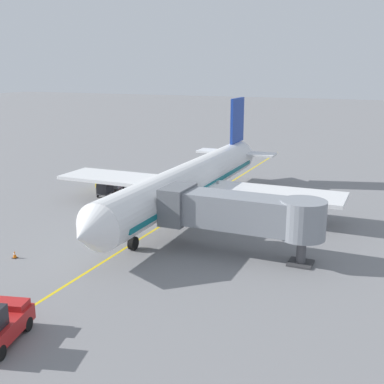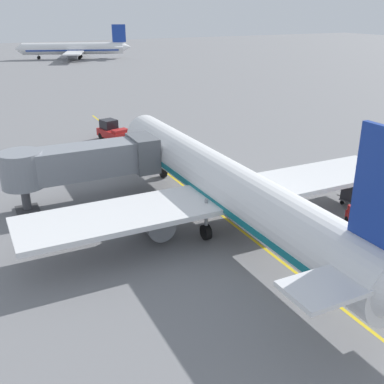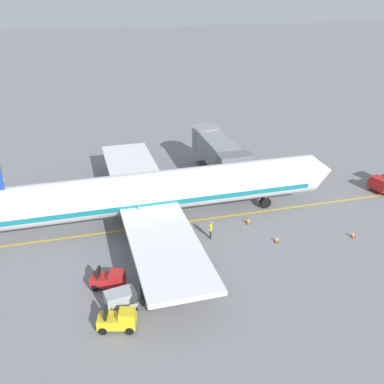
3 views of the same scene
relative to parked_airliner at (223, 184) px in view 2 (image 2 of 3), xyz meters
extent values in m
plane|color=slate|center=(0.68, 1.09, -3.19)|extent=(400.00, 400.00, 0.00)
cube|color=gold|center=(0.68, 1.09, -3.18)|extent=(0.24, 80.00, 0.01)
cylinder|color=white|center=(0.00, 0.27, 0.10)|extent=(3.92, 32.02, 3.70)
cube|color=#14707A|center=(0.00, 0.27, -0.36)|extent=(3.94, 29.46, 0.44)
cone|color=white|center=(-0.12, 17.47, 0.10)|extent=(3.64, 2.42, 3.63)
cube|color=black|center=(-0.11, 15.67, 0.75)|extent=(2.78, 1.12, 0.60)
cube|color=white|center=(0.00, -0.73, -0.55)|extent=(30.04, 5.41, 0.36)
cylinder|color=gray|center=(-5.50, 0.03, -1.80)|extent=(2.02, 3.21, 2.00)
cylinder|color=gray|center=(5.50, 0.11, -1.80)|extent=(2.02, 3.21, 2.00)
cube|color=white|center=(0.10, -14.53, 0.65)|extent=(10.02, 2.67, 0.24)
cylinder|color=black|center=(-0.08, 11.47, -2.64)|extent=(0.46, 1.10, 1.10)
cylinder|color=gray|center=(-0.08, 11.47, -1.09)|extent=(0.24, 0.24, 2.00)
cylinder|color=black|center=(-2.29, -1.74, -2.64)|extent=(0.46, 1.10, 1.10)
cylinder|color=gray|center=(-2.29, -1.74, -1.09)|extent=(0.24, 0.24, 2.00)
cylinder|color=black|center=(2.31, -1.71, -2.64)|extent=(0.46, 1.10, 1.10)
cylinder|color=gray|center=(2.31, -1.71, -1.09)|extent=(0.24, 0.24, 2.00)
cube|color=gray|center=(-7.58, 9.06, 0.30)|extent=(10.93, 2.80, 2.60)
cube|color=slate|center=(-2.91, 9.06, 0.30)|extent=(2.00, 3.50, 2.99)
cylinder|color=gray|center=(-13.04, 9.06, 0.30)|extent=(3.36, 3.36, 2.86)
cylinder|color=#4C4C51|center=(-13.04, 9.06, -2.09)|extent=(0.70, 0.70, 2.19)
cube|color=#38383A|center=(-13.04, 9.06, -3.11)|extent=(1.80, 1.80, 0.16)
cube|color=#B21E1E|center=(-0.49, 26.33, -2.34)|extent=(3.25, 4.82, 0.90)
cube|color=black|center=(-0.74, 27.28, -1.34)|extent=(2.07, 2.21, 1.10)
cube|color=#B21E1E|center=(-0.10, 24.84, -1.71)|extent=(2.09, 1.54, 0.36)
cylinder|color=black|center=(0.78, 25.18, -2.79)|extent=(0.54, 0.86, 0.80)
cylinder|color=black|center=(-1.03, 24.70, -2.79)|extent=(0.54, 0.86, 0.80)
cylinder|color=black|center=(0.05, 27.95, -2.79)|extent=(0.54, 0.86, 0.80)
cylinder|color=black|center=(-1.76, 27.47, -2.79)|extent=(0.54, 0.86, 0.80)
cube|color=#B21E1E|center=(8.80, -5.20, -2.56)|extent=(2.01, 2.76, 0.70)
cube|color=#B21E1E|center=(9.04, -4.56, -1.99)|extent=(1.33, 1.34, 0.44)
cube|color=black|center=(8.55, -5.84, -1.89)|extent=(0.84, 0.45, 0.64)
cylinder|color=black|center=(8.84, -5.09, -1.91)|extent=(0.17, 0.27, 0.54)
cylinder|color=black|center=(8.60, -4.19, -2.91)|extent=(0.39, 0.59, 0.56)
cylinder|color=black|center=(9.61, -4.58, -2.91)|extent=(0.39, 0.59, 0.56)
cylinder|color=black|center=(7.98, -5.83, -2.91)|extent=(0.39, 0.59, 0.56)
cylinder|color=black|center=(8.99, -6.21, -2.91)|extent=(0.39, 0.59, 0.56)
cube|color=#4C4C51|center=(11.49, -1.98, -2.77)|extent=(1.64, 2.38, 0.12)
cube|color=#2D2D33|center=(11.49, -1.98, -2.16)|extent=(1.56, 2.26, 1.10)
cylinder|color=#4C4C51|center=(11.26, -0.55, -2.78)|extent=(0.18, 0.70, 0.07)
cylinder|color=black|center=(10.81, -1.25, -3.01)|extent=(0.18, 0.37, 0.36)
cylinder|color=black|center=(11.90, -1.07, -3.01)|extent=(0.18, 0.37, 0.36)
cylinder|color=black|center=(11.08, -2.88, -3.01)|extent=(0.18, 0.37, 0.36)
cylinder|color=black|center=(12.17, -2.70, -3.01)|extent=(0.18, 0.37, 0.36)
cube|color=#4C4C51|center=(11.65, -4.59, -2.77)|extent=(1.64, 2.38, 0.12)
cube|color=#999EA3|center=(11.65, -4.59, -2.16)|extent=(1.56, 2.26, 1.10)
cylinder|color=#4C4C51|center=(11.41, -3.16, -2.78)|extent=(0.18, 0.70, 0.07)
cylinder|color=black|center=(10.97, -3.87, -3.01)|extent=(0.18, 0.37, 0.36)
cylinder|color=black|center=(12.06, -3.69, -3.01)|extent=(0.18, 0.37, 0.36)
cylinder|color=#232328|center=(4.24, 4.29, -2.76)|extent=(0.15, 0.15, 0.85)
cylinder|color=#232328|center=(4.05, 4.36, -2.76)|extent=(0.15, 0.15, 0.85)
cube|color=yellow|center=(4.15, 4.32, -2.04)|extent=(0.44, 0.35, 0.60)
cylinder|color=yellow|center=(4.38, 4.24, -2.09)|extent=(0.24, 0.16, 0.57)
cylinder|color=yellow|center=(3.91, 4.40, -2.09)|extent=(0.24, 0.16, 0.57)
sphere|color=tan|center=(4.15, 4.32, -1.61)|extent=(0.22, 0.22, 0.22)
cube|color=red|center=(4.15, 4.32, -1.59)|extent=(0.28, 0.16, 0.10)
cube|color=black|center=(2.55, 8.56, -3.17)|extent=(0.36, 0.36, 0.04)
cone|color=orange|center=(2.55, 8.56, -2.87)|extent=(0.30, 0.30, 0.55)
cylinder|color=white|center=(2.55, 8.56, -2.84)|extent=(0.21, 0.21, 0.06)
cube|color=black|center=(7.35, 16.72, -3.17)|extent=(0.36, 0.36, 0.04)
cone|color=orange|center=(7.35, 16.72, -2.87)|extent=(0.30, 0.30, 0.55)
cylinder|color=white|center=(7.35, 16.72, -2.84)|extent=(0.21, 0.21, 0.06)
cube|color=black|center=(6.32, 9.74, -3.17)|extent=(0.36, 0.36, 0.04)
cone|color=orange|center=(6.32, 9.74, -2.87)|extent=(0.30, 0.30, 0.55)
cylinder|color=white|center=(6.32, 9.74, -2.84)|extent=(0.21, 0.21, 0.06)
cylinder|color=white|center=(16.07, 122.43, -0.07)|extent=(29.92, 13.08, 3.52)
cube|color=#193899|center=(16.07, 122.43, -0.51)|extent=(27.63, 12.33, 0.42)
cone|color=white|center=(0.59, 127.67, -0.07)|extent=(3.26, 3.99, 3.44)
cone|color=white|center=(31.72, 117.13, 0.22)|extent=(3.48, 3.68, 2.99)
cube|color=black|center=(2.21, 127.12, 0.55)|extent=(1.84, 2.83, 0.57)
cube|color=white|center=(16.97, 122.13, -0.68)|extent=(13.82, 28.58, 0.34)
cylinder|color=gray|center=(14.57, 117.42, -1.87)|extent=(3.49, 2.77, 1.90)
cylinder|color=gray|center=(17.92, 127.32, -1.87)|extent=(3.49, 2.77, 1.90)
cube|color=#193899|center=(29.57, 117.86, 4.30)|extent=(4.06, 1.63, 5.22)
cube|color=white|center=(29.39, 117.92, 0.46)|extent=(5.39, 9.79, 0.23)
cylinder|color=black|center=(5.99, 125.84, -2.66)|extent=(1.13, 0.74, 1.04)
cylinder|color=gray|center=(5.99, 125.84, -1.19)|extent=(0.23, 0.23, 1.90)
cylinder|color=black|center=(17.17, 119.75, -2.66)|extent=(1.13, 0.74, 1.04)
cylinder|color=gray|center=(17.17, 119.75, -1.19)|extent=(0.23, 0.23, 1.90)
cylinder|color=black|center=(18.57, 123.89, -2.66)|extent=(1.13, 0.74, 1.04)
cylinder|color=gray|center=(18.57, 123.89, -1.19)|extent=(0.23, 0.23, 1.90)
camera|label=1|loc=(-19.25, 43.34, 10.99)|focal=45.59mm
camera|label=2|loc=(-15.96, -27.56, 12.27)|focal=43.12mm
camera|label=3|loc=(36.37, -6.29, 17.58)|focal=41.31mm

